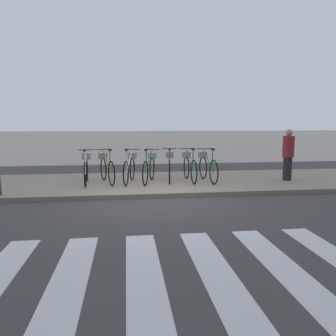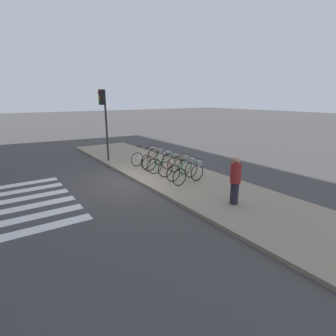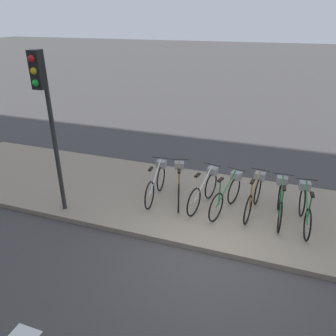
# 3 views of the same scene
# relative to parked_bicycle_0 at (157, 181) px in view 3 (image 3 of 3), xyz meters

# --- Properties ---
(ground_plane) EXTENTS (120.00, 120.00, 0.00)m
(ground_plane) POSITION_rel_parked_bicycle_0_xyz_m (1.80, -1.63, -0.56)
(ground_plane) COLOR #423F3F
(sidewalk) EXTENTS (17.39, 3.51, 0.12)m
(sidewalk) POSITION_rel_parked_bicycle_0_xyz_m (1.80, 0.12, -0.50)
(sidewalk) COLOR gray
(sidewalk) RESTS_ON ground_plane
(parked_bicycle_0) EXTENTS (0.46, 1.64, 1.01)m
(parked_bicycle_0) POSITION_rel_parked_bicycle_0_xyz_m (0.00, 0.00, 0.00)
(parked_bicycle_0) COLOR black
(parked_bicycle_0) RESTS_ON sidewalk
(parked_bicycle_1) EXTENTS (0.62, 1.58, 1.01)m
(parked_bicycle_1) POSITION_rel_parked_bicycle_0_xyz_m (0.57, 0.09, 0.00)
(parked_bicycle_1) COLOR black
(parked_bicycle_1) RESTS_ON sidewalk
(parked_bicycle_2) EXTENTS (0.51, 1.62, 1.01)m
(parked_bicycle_2) POSITION_rel_parked_bicycle_0_xyz_m (1.24, 0.04, 0.00)
(parked_bicycle_2) COLOR black
(parked_bicycle_2) RESTS_ON sidewalk
(parked_bicycle_3) EXTENTS (0.59, 1.59, 1.01)m
(parked_bicycle_3) POSITION_rel_parked_bicycle_0_xyz_m (1.81, -0.02, 0.00)
(parked_bicycle_3) COLOR black
(parked_bicycle_3) RESTS_ON sidewalk
(parked_bicycle_4) EXTENTS (0.46, 1.64, 1.01)m
(parked_bicycle_4) POSITION_rel_parked_bicycle_0_xyz_m (2.42, 0.13, 0.00)
(parked_bicycle_4) COLOR black
(parked_bicycle_4) RESTS_ON sidewalk
(parked_bicycle_5) EXTENTS (0.46, 1.64, 1.01)m
(parked_bicycle_5) POSITION_rel_parked_bicycle_0_xyz_m (3.01, 0.06, 0.00)
(parked_bicycle_5) COLOR black
(parked_bicycle_5) RESTS_ON sidewalk
(parked_bicycle_6) EXTENTS (0.46, 1.64, 1.01)m
(parked_bicycle_6) POSITION_rel_parked_bicycle_0_xyz_m (3.54, -0.05, 0.00)
(parked_bicycle_6) COLOR black
(parked_bicycle_6) RESTS_ON sidewalk
(traffic_light) EXTENTS (0.24, 0.40, 3.67)m
(traffic_light) POSITION_rel_parked_bicycle_0_xyz_m (-1.91, -1.39, 2.19)
(traffic_light) COLOR #2D2D2D
(traffic_light) RESTS_ON sidewalk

